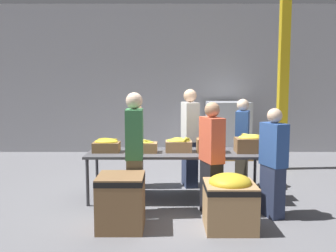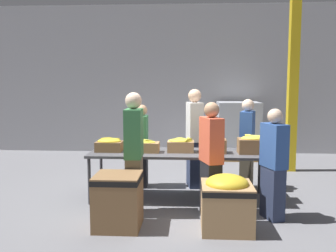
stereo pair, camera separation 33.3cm
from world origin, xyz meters
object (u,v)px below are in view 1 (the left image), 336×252
object	(u,v)px
banana_box_3	(212,143)
volunteer_3	(213,159)
donation_bin_1	(232,200)
donation_bin_0	(123,200)
banana_box_1	(144,146)
banana_box_4	(252,143)
volunteer_5	(136,155)
support_pillar	(285,78)
volunteer_1	(275,163)
volunteer_4	(192,138)
sorting_table	(178,155)
banana_box_0	(108,145)
volunteer_0	(244,144)
pallet_stack_0	(229,130)
volunteer_2	(139,146)
banana_box_2	(180,145)

from	to	relation	value
banana_box_3	volunteer_3	world-z (taller)	volunteer_3
donation_bin_1	donation_bin_0	bearing A→B (deg)	180.00
banana_box_1	donation_bin_0	bearing A→B (deg)	-98.61
volunteer_3	donation_bin_0	bearing A→B (deg)	96.34
banana_box_4	volunteer_5	size ratio (longest dim) A/B	0.28
banana_box_3	support_pillar	world-z (taller)	support_pillar
volunteer_1	volunteer_4	world-z (taller)	volunteer_4
banana_box_3	support_pillar	size ratio (longest dim) A/B	0.11
sorting_table	volunteer_1	size ratio (longest dim) A/B	1.86
banana_box_0	donation_bin_0	distance (m)	1.43
banana_box_0	banana_box_1	world-z (taller)	banana_box_0
volunteer_0	volunteer_5	distance (m)	2.31
banana_box_0	volunteer_1	xyz separation A→B (m)	(2.48, -0.83, -0.12)
banana_box_0	support_pillar	xyz separation A→B (m)	(3.50, 2.16, 1.11)
volunteer_3	volunteer_5	distance (m)	1.10
sorting_table	volunteer_1	bearing A→B (deg)	-32.11
banana_box_1	donation_bin_1	bearing A→B (deg)	-45.38
volunteer_3	pallet_stack_0	world-z (taller)	volunteer_3
pallet_stack_0	volunteer_5	bearing A→B (deg)	-114.99
banana_box_4	volunteer_1	xyz separation A→B (m)	(0.15, -0.81, -0.15)
banana_box_4	support_pillar	distance (m)	2.70
volunteer_4	donation_bin_1	size ratio (longest dim) A/B	2.45
banana_box_1	pallet_stack_0	bearing A→B (deg)	61.46
sorting_table	banana_box_1	xyz separation A→B (m)	(-0.56, -0.05, 0.14)
volunteer_2	support_pillar	distance (m)	3.60
volunteer_0	support_pillar	distance (m)	2.24
volunteer_5	pallet_stack_0	size ratio (longest dim) A/B	1.24
volunteer_0	support_pillar	xyz separation A→B (m)	(1.16, 1.49, 1.20)
volunteer_1	banana_box_3	bearing A→B (deg)	24.57
banana_box_0	volunteer_0	size ratio (longest dim) A/B	0.26
banana_box_1	donation_bin_1	xyz separation A→B (m)	(1.23, -1.24, -0.49)
banana_box_1	pallet_stack_0	xyz separation A→B (m)	(1.96, 3.60, -0.18)
volunteer_2	donation_bin_1	bearing A→B (deg)	32.67
sorting_table	donation_bin_1	xyz separation A→B (m)	(0.66, -1.29, -0.35)
sorting_table	volunteer_0	size ratio (longest dim) A/B	1.78
donation_bin_1	volunteer_2	bearing A→B (deg)	124.19
banana_box_1	volunteer_0	xyz separation A→B (m)	(1.76, 0.71, -0.07)
sorting_table	banana_box_0	world-z (taller)	banana_box_0
volunteer_0	banana_box_2	bearing A→B (deg)	-44.81
donation_bin_1	pallet_stack_0	xyz separation A→B (m)	(0.74, 4.85, 0.32)
banana_box_2	banana_box_1	bearing A→B (deg)	-173.33
banana_box_1	volunteer_2	world-z (taller)	volunteer_2
sorting_table	banana_box_2	bearing A→B (deg)	28.63
banana_box_3	volunteer_5	distance (m)	1.37
banana_box_1	banana_box_2	size ratio (longest dim) A/B	1.17
volunteer_1	volunteer_4	size ratio (longest dim) A/B	0.86
volunteer_3	banana_box_1	bearing A→B (deg)	38.95
volunteer_2	volunteer_3	size ratio (longest dim) A/B	0.93
sorting_table	volunteer_1	xyz separation A→B (m)	(1.34, -0.84, 0.04)
banana_box_3	volunteer_4	distance (m)	0.85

